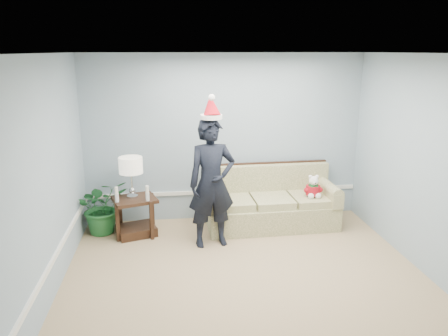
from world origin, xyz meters
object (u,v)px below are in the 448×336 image
man (212,183)px  teddy_bear (313,189)px  sofa (270,204)px  houseplant (103,206)px  table_lamp (131,167)px  side_table (136,221)px

man → teddy_bear: 1.72m
sofa → houseplant: (-2.62, 0.01, 0.08)m
table_lamp → man: size_ratio=0.34×
man → teddy_bear: bearing=6.2°
table_lamp → houseplant: 0.81m
side_table → table_lamp: table_lamp is taller
table_lamp → houseplant: (-0.47, 0.13, -0.65)m
side_table → houseplant: houseplant is taller
side_table → houseplant: size_ratio=0.88×
houseplant → man: man is taller
sofa → teddy_bear: 0.72m
side_table → man: 1.40m
houseplant → table_lamp: bearing=-15.8°
teddy_bear → sofa: bearing=165.7°
table_lamp → teddy_bear: table_lamp is taller
table_lamp → man: (1.15, -0.50, -0.15)m
houseplant → teddy_bear: size_ratio=2.32×
sofa → man: man is taller
table_lamp → teddy_bear: (2.79, -0.06, -0.44)m
side_table → houseplant: bearing=161.8°
houseplant → teddy_bear: teddy_bear is taller
houseplant → sofa: bearing=-0.3°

